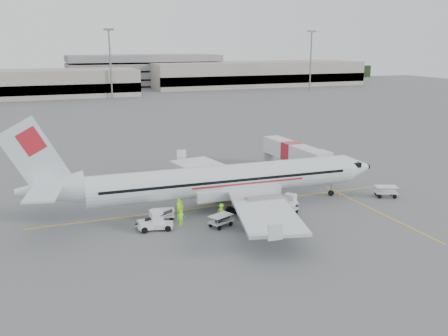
{
  "coord_description": "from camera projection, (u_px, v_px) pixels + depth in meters",
  "views": [
    {
      "loc": [
        -20.15,
        -50.22,
        17.92
      ],
      "look_at": [
        0.0,
        2.0,
        3.8
      ],
      "focal_mm": 40.0,
      "sensor_mm": 36.0,
      "label": 1
    }
  ],
  "objects": [
    {
      "name": "stripe_lead",
      "position": [
        230.0,
        204.0,
        56.84
      ],
      "size": [
        44.0,
        0.2,
        0.01
      ],
      "primitive_type": "cube",
      "color": "yellow",
      "rests_on": "ground"
    },
    {
      "name": "cone_stbd",
      "position": [
        282.0,
        235.0,
        47.03
      ],
      "size": [
        0.38,
        0.38,
        0.62
      ],
      "primitive_type": "cone",
      "color": "orange",
      "rests_on": "ground"
    },
    {
      "name": "stripe_cross",
      "position": [
        376.0,
        211.0,
        54.49
      ],
      "size": [
        0.2,
        20.0,
        0.01
      ],
      "primitive_type": "cube",
      "color": "yellow",
      "rests_on": "ground"
    },
    {
      "name": "ground",
      "position": [
        230.0,
        204.0,
        56.84
      ],
      "size": [
        360.0,
        360.0,
        0.0
      ],
      "primitive_type": "plane",
      "color": "#56595B"
    },
    {
      "name": "crew_a",
      "position": [
        179.0,
        207.0,
        52.99
      ],
      "size": [
        0.81,
        0.72,
        1.87
      ],
      "primitive_type": "imported",
      "rotation": [
        0.0,
        0.0,
        0.52
      ],
      "color": "#9DFF1B",
      "rests_on": "ground"
    },
    {
      "name": "tug_aft",
      "position": [
        151.0,
        221.0,
        48.87
      ],
      "size": [
        2.52,
        1.52,
        1.9
      ],
      "primitive_type": null,
      "rotation": [
        0.0,
        0.0,
        0.05
      ],
      "color": "silver",
      "rests_on": "ground"
    },
    {
      "name": "mast_center",
      "position": [
        110.0,
        64.0,
        162.65
      ],
      "size": [
        3.2,
        1.2,
        22.0
      ],
      "primitive_type": null,
      "color": "slate",
      "rests_on": "ground"
    },
    {
      "name": "cart_empty_b",
      "position": [
        386.0,
        192.0,
        59.38
      ],
      "size": [
        2.95,
        2.39,
        1.34
      ],
      "primitive_type": null,
      "rotation": [
        0.0,
        0.0,
        -0.4
      ],
      "color": "silver",
      "rests_on": "ground"
    },
    {
      "name": "cart_loaded_b",
      "position": [
        163.0,
        215.0,
        51.51
      ],
      "size": [
        2.55,
        1.79,
        1.22
      ],
      "primitive_type": null,
      "rotation": [
        0.0,
        0.0,
        -0.18
      ],
      "color": "silver",
      "rests_on": "ground"
    },
    {
      "name": "tug_fore",
      "position": [
        288.0,
        203.0,
        54.63
      ],
      "size": [
        2.52,
        2.39,
        1.72
      ],
      "primitive_type": null,
      "rotation": [
        0.0,
        0.0,
        0.69
      ],
      "color": "silver",
      "rests_on": "ground"
    },
    {
      "name": "jet_bridge",
      "position": [
        291.0,
        157.0,
        70.4
      ],
      "size": [
        3.94,
        16.46,
        4.28
      ],
      "primitive_type": null,
      "rotation": [
        0.0,
        0.0,
        0.05
      ],
      "color": "silver",
      "rests_on": "ground"
    },
    {
      "name": "tug_mid",
      "position": [
        266.0,
        224.0,
        48.33
      ],
      "size": [
        2.25,
        1.58,
        1.59
      ],
      "primitive_type": null,
      "rotation": [
        0.0,
        0.0,
        -0.21
      ],
      "color": "silver",
      "rests_on": "ground"
    },
    {
      "name": "cone_nose",
      "position": [
        338.0,
        194.0,
        59.97
      ],
      "size": [
        0.33,
        0.33,
        0.54
      ],
      "primitive_type": "cone",
      "color": "orange",
      "rests_on": "ground"
    },
    {
      "name": "treeline",
      "position": [
        79.0,
        78.0,
        214.42
      ],
      "size": [
        300.0,
        3.0,
        6.0
      ],
      "primitive_type": null,
      "color": "black",
      "rests_on": "ground"
    },
    {
      "name": "mast_east",
      "position": [
        311.0,
        61.0,
        188.82
      ],
      "size": [
        3.2,
        1.2,
        22.0
      ],
      "primitive_type": null,
      "color": "slate",
      "rests_on": "ground"
    },
    {
      "name": "cart_loaded_a",
      "position": [
        221.0,
        221.0,
        49.8
      ],
      "size": [
        2.73,
        2.26,
        1.23
      ],
      "primitive_type": null,
      "rotation": [
        0.0,
        0.0,
        0.43
      ],
      "color": "silver",
      "rests_on": "ground"
    },
    {
      "name": "crew_b",
      "position": [
        181.0,
        208.0,
        53.09
      ],
      "size": [
        0.97,
        0.98,
        1.6
      ],
      "primitive_type": "imported",
      "rotation": [
        0.0,
        0.0,
        -0.85
      ],
      "color": "#9DFF1B",
      "rests_on": "ground"
    },
    {
      "name": "crew_c",
      "position": [
        222.0,
        211.0,
        52.18
      ],
      "size": [
        1.12,
        1.15,
        1.58
      ],
      "primitive_type": "imported",
      "rotation": [
        0.0,
        0.0,
        2.31
      ],
      "color": "#9DFF1B",
      "rests_on": "ground"
    },
    {
      "name": "terminal_east",
      "position": [
        257.0,
        74.0,
        211.23
      ],
      "size": [
        90.0,
        26.0,
        10.0
      ],
      "primitive_type": null,
      "color": "gray",
      "rests_on": "ground"
    },
    {
      "name": "cone_port",
      "position": [
        167.0,
        176.0,
        67.77
      ],
      "size": [
        0.36,
        0.36,
        0.59
      ],
      "primitive_type": "cone",
      "color": "orange",
      "rests_on": "ground"
    },
    {
      "name": "cart_empty_a",
      "position": [
        289.0,
        209.0,
        53.39
      ],
      "size": [
        2.56,
        2.29,
        1.15
      ],
      "primitive_type": null,
      "rotation": [
        0.0,
        0.0,
        0.57
      ],
      "color": "silver",
      "rests_on": "ground"
    },
    {
      "name": "crew_d",
      "position": [
        181.0,
        218.0,
        49.99
      ],
      "size": [
        1.06,
        0.86,
        1.69
      ],
      "primitive_type": "imported",
      "rotation": [
        0.0,
        0.0,
        3.68
      ],
      "color": "#9DFF1B",
      "rests_on": "ground"
    },
    {
      "name": "aircraft",
      "position": [
        226.0,
        160.0,
        54.36
      ],
      "size": [
        40.81,
        32.48,
        10.98
      ],
      "primitive_type": null,
      "rotation": [
        0.0,
        0.0,
        -0.03
      ],
      "color": "silver",
      "rests_on": "ground"
    },
    {
      "name": "parking_garage",
      "position": [
        144.0,
        69.0,
        208.6
      ],
      "size": [
        62.0,
        24.0,
        14.0
      ],
      "primitive_type": null,
      "color": "slate",
      "rests_on": "ground"
    },
    {
      "name": "belt_loader",
      "position": [
        156.0,
        218.0,
        48.93
      ],
      "size": [
        4.77,
        2.92,
        2.42
      ],
      "primitive_type": null,
      "rotation": [
        0.0,
        0.0,
        -0.3
      ],
      "color": "silver",
      "rests_on": "ground"
    }
  ]
}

